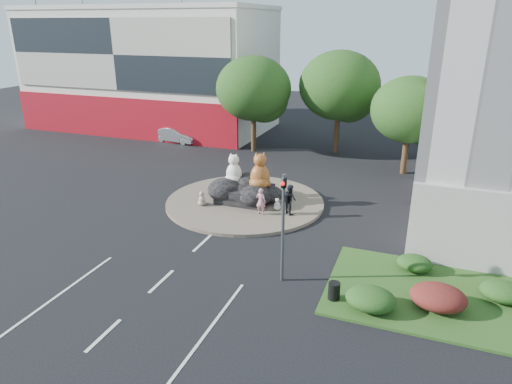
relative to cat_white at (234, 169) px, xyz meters
The scene contains 22 objects.
ground 10.66m from the cat_white, 85.01° to the right, with size 120.00×120.00×0.00m, color black.
roundabout_island 2.24m from the cat_white, 24.18° to the right, with size 10.00×10.00×0.20m, color brown.
rock_plinth 1.76m from the cat_white, 24.18° to the right, with size 3.20×2.60×0.90m, color black, non-canonical shape.
shophouse_block 24.81m from the cat_white, 134.32° to the left, with size 25.20×12.30×17.40m.
grass_verge 15.02m from the cat_white, 29.85° to the right, with size 10.00×6.00×0.12m, color #254B19.
tree_left 12.44m from the cat_white, 104.54° to the left, with size 6.46×6.46×8.27m.
tree_mid 14.64m from the cat_white, 73.76° to the left, with size 6.84×6.84×8.76m.
tree_right 14.11m from the cat_white, 44.06° to the left, with size 5.70×5.70×7.30m.
hedge_near_green 13.75m from the cat_white, 43.52° to the right, with size 2.00×1.60×0.90m, color #143C13.
hedge_red 15.06m from the cat_white, 34.12° to the right, with size 2.20×1.76×0.99m, color #4B1714.
hedge_mid_green 16.51m from the cat_white, 24.86° to the right, with size 1.80×1.44×0.81m, color #143C13.
hedge_back_green 12.82m from the cat_white, 26.18° to the right, with size 1.60×1.28×0.72m, color #143C13.
traffic_light 10.44m from the cat_white, 54.48° to the right, with size 0.44×1.24×5.00m.
street_lamp 14.15m from the cat_white, ahead, with size 2.34×0.22×8.06m.
cat_white is the anchor object (origin of this frame).
cat_tabby 1.90m from the cat_white, ahead, with size 1.41×1.22×2.35m, color #C78529, non-canonical shape.
kitten_calico 2.83m from the cat_white, 121.99° to the right, with size 0.56×0.49×0.93m, color beige, non-canonical shape.
kitten_white 3.79m from the cat_white, 18.71° to the right, with size 0.45×0.39×0.75m, color silver, non-canonical shape.
pedestrian_pink 3.55m from the cat_white, 39.22° to the right, with size 0.59×0.39×1.62m, color #C17D86.
pedestrian_dark 4.51m from the cat_white, 18.57° to the right, with size 0.87×0.68×1.80m, color black.
parked_car 16.43m from the cat_white, 133.05° to the left, with size 1.54×4.41×1.45m, color #B4B8BC.
litter_bin 12.58m from the cat_white, 47.61° to the right, with size 0.50×0.50×0.74m, color black.
Camera 1 is at (10.18, -15.04, 10.86)m, focal length 32.00 mm.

